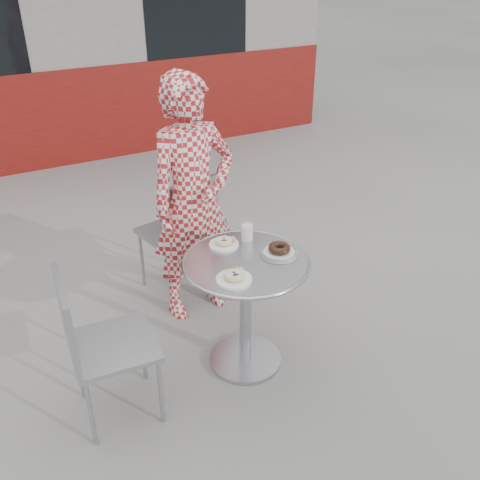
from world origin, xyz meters
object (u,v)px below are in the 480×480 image
plate_far (224,242)px  plate_checker (279,251)px  milk_cup (247,232)px  plate_near (234,277)px  chair_left (115,372)px  chair_far (178,255)px  seated_person (193,201)px  bistro_table (246,287)px

plate_far → plate_checker: plate_checker is taller
plate_checker → milk_cup: 0.23m
plate_near → milk_cup: (0.25, 0.32, 0.03)m
chair_left → plate_near: (0.61, -0.12, 0.45)m
chair_left → plate_far: chair_left is taller
chair_far → chair_left: size_ratio=1.04×
chair_left → chair_far: bearing=-34.4°
chair_far → plate_far: bearing=79.8°
seated_person → plate_far: 0.44m
plate_far → plate_checker: size_ratio=0.79×
bistro_table → plate_near: bearing=-136.0°
plate_checker → milk_cup: (-0.08, 0.21, 0.03)m
bistro_table → plate_checker: size_ratio=3.36×
chair_left → plate_checker: (0.94, -0.01, 0.45)m
bistro_table → plate_near: (-0.14, -0.13, 0.19)m
plate_far → plate_checker: 0.31m
bistro_table → plate_near: plate_near is taller
chair_far → plate_near: bearing=73.0°
milk_cup → chair_far: bearing=102.6°
seated_person → milk_cup: (0.13, -0.44, -0.03)m
chair_left → plate_checker: size_ratio=4.07×
plate_far → plate_checker: bearing=-45.3°
bistro_table → plate_near: size_ratio=3.88×
bistro_table → plate_far: (-0.03, 0.20, 0.18)m
chair_left → plate_near: size_ratio=4.70×
seated_person → milk_cup: bearing=-80.6°
seated_person → plate_far: bearing=-97.9°
chair_far → plate_checker: bearing=92.9°
plate_far → milk_cup: milk_cup is taller
bistro_table → plate_far: plate_far is taller
seated_person → milk_cup: 0.46m
plate_checker → chair_left: bearing=179.5°
milk_cup → seated_person: bearing=105.9°
bistro_table → chair_far: size_ratio=0.80×
seated_person → plate_near: seated_person is taller
seated_person → chair_far: bearing=90.0°
chair_far → seated_person: 0.56m
bistro_table → seated_person: size_ratio=0.45×
plate_far → plate_near: (-0.11, -0.33, 0.00)m
bistro_table → chair_far: bearing=92.8°
bistro_table → chair_far: (-0.04, 0.87, -0.25)m
chair_left → seated_person: seated_person is taller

